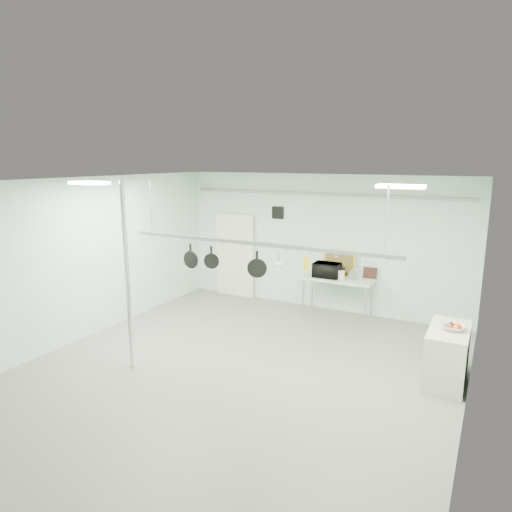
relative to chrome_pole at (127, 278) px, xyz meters
The scene contains 25 objects.
floor 2.41m from the chrome_pole, 19.44° to the left, with size 8.00×8.00×0.00m, color gray.
ceiling 2.40m from the chrome_pole, 19.44° to the left, with size 7.00×8.00×0.02m, color silver.
back_wall 4.89m from the chrome_pole, 69.68° to the left, with size 7.00×0.02×3.20m, color silver.
right_wall 5.22m from the chrome_pole, ahead, with size 0.02×8.00×3.20m, color silver.
door 4.61m from the chrome_pole, 97.53° to the left, with size 1.10×0.10×2.20m, color silver.
wall_vent 4.65m from the chrome_pole, 82.52° to the left, with size 0.30×0.04×0.30m, color black.
conduit_pipe 4.95m from the chrome_pole, 69.30° to the left, with size 0.07×0.07×6.60m, color gray.
chrome_pole is the anchor object (origin of this frame).
prep_table 4.85m from the chrome_pole, 61.29° to the left, with size 1.60×0.70×0.91m.
side_cabinet 5.37m from the chrome_pole, 22.41° to the left, with size 0.60×1.20×0.90m, color beige.
pot_rack 2.19m from the chrome_pole, 25.35° to the left, with size 4.80×0.06×1.00m.
light_panel_left 1.65m from the chrome_pole, 158.20° to the right, with size 0.65×0.30×0.05m, color white.
light_panel_right 4.55m from the chrome_pole, 16.31° to the left, with size 0.65×0.30×0.05m, color white.
microwave 4.65m from the chrome_pole, 63.61° to the left, with size 0.59×0.40×0.33m, color black.
coffee_canister 4.80m from the chrome_pole, 60.04° to the left, with size 0.17×0.17×0.21m, color white.
painting_large 5.03m from the chrome_pole, 63.78° to the left, with size 0.78×0.05×0.58m, color gold.
painting_small 5.41m from the chrome_pole, 56.84° to the left, with size 0.30×0.04×0.25m, color black.
fruit_bowl 5.32m from the chrome_pole, 21.87° to the left, with size 0.35×0.35×0.09m, color silver.
skillet_left 1.14m from the chrome_pole, 54.17° to the left, with size 0.31×0.06×0.43m, color black, non-canonical shape.
skillet_mid 1.44m from the chrome_pole, 39.68° to the left, with size 0.27×0.06×0.37m, color black, non-canonical shape.
skillet_right 2.18m from the chrome_pole, 24.55° to the left, with size 0.32×0.06×0.43m, color black, non-canonical shape.
whisk 2.55m from the chrome_pole, 20.89° to the left, with size 0.16×0.16×0.28m, color #B0B0B4, non-canonical shape.
grater 2.99m from the chrome_pole, 17.64° to the left, with size 0.09×0.02×0.23m, color yellow, non-canonical shape.
saucepan 3.72m from the chrome_pole, 14.08° to the left, with size 0.16×0.10×0.29m, color #B3B4B8, non-canonical shape.
fruit_cluster 5.32m from the chrome_pole, 21.87° to the left, with size 0.24×0.24×0.09m, color #AD2810, non-canonical shape.
Camera 1 is at (3.64, -6.07, 3.54)m, focal length 32.00 mm.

